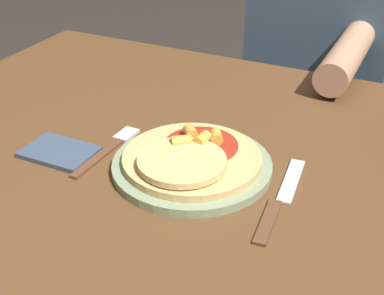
# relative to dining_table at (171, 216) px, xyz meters

# --- Properties ---
(dining_table) EXTENTS (1.12, 0.93, 0.78)m
(dining_table) POSITION_rel_dining_table_xyz_m (0.00, 0.00, 0.00)
(dining_table) COLOR brown
(dining_table) RESTS_ON ground_plane
(plate) EXTENTS (0.25, 0.25, 0.01)m
(plate) POSITION_rel_dining_table_xyz_m (0.05, -0.01, 0.12)
(plate) COLOR gray
(plate) RESTS_ON dining_table
(pizza) EXTENTS (0.22, 0.22, 0.04)m
(pizza) POSITION_rel_dining_table_xyz_m (0.04, -0.02, 0.14)
(pizza) COLOR tan
(pizza) RESTS_ON plate
(fork) EXTENTS (0.03, 0.18, 0.00)m
(fork) POSITION_rel_dining_table_xyz_m (-0.11, -0.01, 0.12)
(fork) COLOR brown
(fork) RESTS_ON dining_table
(knife) EXTENTS (0.03, 0.22, 0.00)m
(knife) POSITION_rel_dining_table_xyz_m (0.20, -0.03, 0.12)
(knife) COLOR brown
(knife) RESTS_ON dining_table
(napkin) EXTENTS (0.12, 0.08, 0.01)m
(napkin) POSITION_rel_dining_table_xyz_m (-0.17, -0.06, 0.12)
(napkin) COLOR #38475B
(napkin) RESTS_ON dining_table
(person_diner) EXTENTS (0.36, 0.52, 1.15)m
(person_diner) POSITION_rel_dining_table_xyz_m (0.07, 0.73, 0.00)
(person_diner) COLOR #2D2D38
(person_diner) RESTS_ON ground_plane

